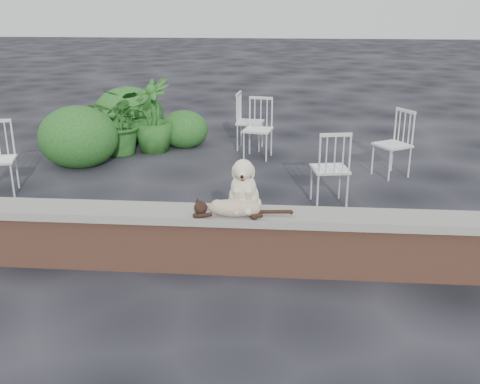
# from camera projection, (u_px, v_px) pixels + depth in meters

# --- Properties ---
(ground) EXTENTS (60.00, 60.00, 0.00)m
(ground) POSITION_uv_depth(u_px,v_px,m) (214.00, 268.00, 5.36)
(ground) COLOR black
(ground) RESTS_ON ground
(brick_wall) EXTENTS (6.00, 0.30, 0.50)m
(brick_wall) POSITION_uv_depth(u_px,v_px,m) (214.00, 244.00, 5.28)
(brick_wall) COLOR brown
(brick_wall) RESTS_ON ground
(capstone) EXTENTS (6.20, 0.40, 0.08)m
(capstone) POSITION_uv_depth(u_px,v_px,m) (213.00, 215.00, 5.19)
(capstone) COLOR slate
(capstone) RESTS_ON brick_wall
(dog) EXTENTS (0.35, 0.46, 0.53)m
(dog) POSITION_uv_depth(u_px,v_px,m) (244.00, 183.00, 5.10)
(dog) COLOR beige
(dog) RESTS_ON capstone
(cat) EXTENTS (1.05, 0.26, 0.18)m
(cat) POSITION_uv_depth(u_px,v_px,m) (234.00, 207.00, 5.02)
(cat) COLOR tan
(cat) RESTS_ON capstone
(chair_c) EXTENTS (0.65, 0.65, 0.94)m
(chair_c) POSITION_uv_depth(u_px,v_px,m) (330.00, 168.00, 6.85)
(chair_c) COLOR white
(chair_c) RESTS_ON ground
(chair_b) EXTENTS (0.65, 0.65, 0.94)m
(chair_b) POSITION_uv_depth(u_px,v_px,m) (258.00, 129.00, 8.83)
(chair_b) COLOR white
(chair_b) RESTS_ON ground
(chair_e) EXTENTS (0.61, 0.61, 0.94)m
(chair_e) POSITION_uv_depth(u_px,v_px,m) (250.00, 121.00, 9.36)
(chair_e) COLOR white
(chair_e) RESTS_ON ground
(chair_d) EXTENTS (0.77, 0.77, 0.94)m
(chair_d) POSITION_uv_depth(u_px,v_px,m) (392.00, 144.00, 7.94)
(chair_d) COLOR white
(chair_d) RESTS_ON ground
(potted_plant_a) EXTENTS (1.05, 0.93, 1.08)m
(potted_plant_a) POSITION_uv_depth(u_px,v_px,m) (122.00, 121.00, 9.01)
(potted_plant_a) COLOR #154A1B
(potted_plant_a) RESTS_ON ground
(potted_plant_b) EXTENTS (0.94, 0.94, 1.19)m
(potted_plant_b) POSITION_uv_depth(u_px,v_px,m) (153.00, 116.00, 9.18)
(potted_plant_b) COLOR #154A1B
(potted_plant_b) RESTS_ON ground
(shrubbery) EXTENTS (2.39, 2.75, 0.99)m
(shrubbery) POSITION_uv_depth(u_px,v_px,m) (117.00, 125.00, 9.33)
(shrubbery) COLOR #154A1B
(shrubbery) RESTS_ON ground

